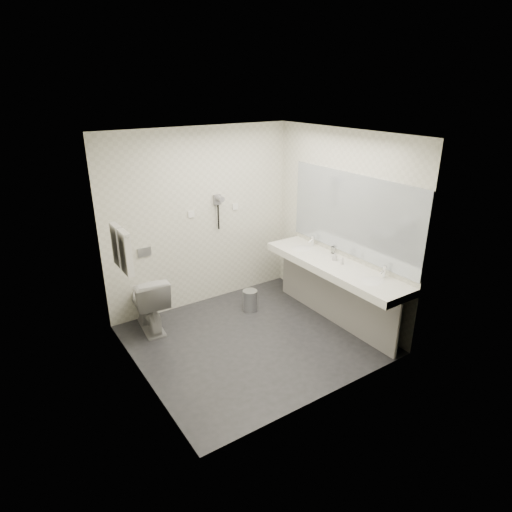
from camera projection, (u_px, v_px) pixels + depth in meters
floor at (253, 339)px, 5.45m from camera, size 2.80×2.80×0.00m
ceiling at (252, 135)px, 4.52m from camera, size 2.80×2.80×0.00m
wall_back at (201, 219)px, 5.98m from camera, size 2.80×0.00×2.80m
wall_front at (330, 288)px, 3.98m from camera, size 2.80×0.00×2.80m
wall_left at (134, 274)px, 4.26m from camera, size 0.00×2.60×2.60m
wall_right at (341, 226)px, 5.70m from camera, size 0.00×2.60×2.60m
vanity_counter at (334, 267)px, 5.57m from camera, size 0.55×2.20×0.10m
vanity_panel at (333, 296)px, 5.74m from camera, size 0.03×2.15×0.75m
vanity_post_near at (398, 329)px, 4.96m from camera, size 0.06×0.06×0.75m
vanity_post_far at (287, 269)px, 6.56m from camera, size 0.06×0.06×0.75m
mirror at (352, 215)px, 5.47m from camera, size 0.02×2.20×1.05m
basin_near at (372, 282)px, 5.06m from camera, size 0.40×0.31×0.05m
basin_far at (302, 249)px, 6.06m from camera, size 0.40×0.31×0.05m
faucet_near at (385, 271)px, 5.13m from camera, size 0.04×0.04×0.15m
faucet_far at (313, 241)px, 6.13m from camera, size 0.04×0.04×0.15m
soap_bottle_a at (335, 257)px, 5.62m from camera, size 0.07×0.07×0.11m
soap_bottle_b at (334, 257)px, 5.64m from camera, size 0.10×0.10×0.09m
soap_bottle_c at (342, 260)px, 5.51m from camera, size 0.04×0.04×0.10m
glass_left at (333, 250)px, 5.87m from camera, size 0.07×0.07×0.10m
toilet at (148, 302)px, 5.57m from camera, size 0.50×0.79×0.77m
flush_plate at (144, 252)px, 5.65m from camera, size 0.18×0.02×0.12m
pedal_bin at (250, 301)px, 6.10m from camera, size 0.23×0.23×0.29m
bin_lid at (250, 291)px, 6.04m from camera, size 0.21×0.21×0.02m
towel_rail at (118, 230)px, 4.60m from camera, size 0.02×0.62×0.02m
towel_near at (126, 253)px, 4.58m from camera, size 0.07×0.24×0.48m
towel_far at (118, 245)px, 4.79m from camera, size 0.07×0.24×0.48m
dryer_cradle at (217, 200)px, 6.00m from camera, size 0.10×0.04×0.14m
dryer_barrel at (220, 199)px, 5.93m from camera, size 0.08×0.14×0.08m
dryer_cord at (218, 217)px, 6.08m from camera, size 0.02×0.02×0.35m
switch_plate_a at (191, 214)px, 5.86m from camera, size 0.09×0.02×0.09m
switch_plate_b at (235, 207)px, 6.22m from camera, size 0.09×0.02×0.09m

